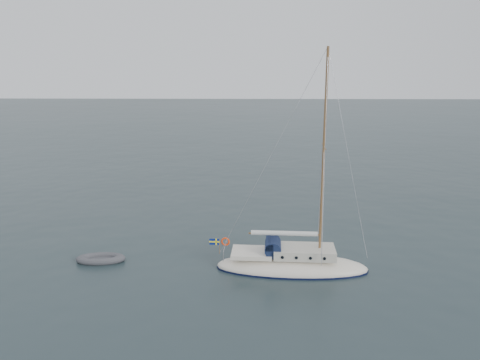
{
  "coord_description": "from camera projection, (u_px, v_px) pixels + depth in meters",
  "views": [
    {
      "loc": [
        1.23,
        -26.21,
        11.05
      ],
      "look_at": [
        0.6,
        0.0,
        4.77
      ],
      "focal_mm": 35.0,
      "sensor_mm": 36.0,
      "label": 1
    }
  ],
  "objects": [
    {
      "name": "dinghy",
      "position": [
        101.0,
        259.0,
        27.39
      ],
      "size": [
        2.86,
        1.29,
        0.41
      ],
      "rotation": [
        0.0,
        0.0,
        0.09
      ],
      "color": "#4C4C52",
      "rests_on": "ground"
    },
    {
      "name": "sailboat",
      "position": [
        292.0,
        254.0,
        26.1
      ],
      "size": [
        8.92,
        2.67,
        12.7
      ],
      "rotation": [
        0.0,
        0.0,
        -0.05
      ],
      "color": "#EFE3D0",
      "rests_on": "ground"
    },
    {
      "name": "ground",
      "position": [
        230.0,
        257.0,
        28.09
      ],
      "size": [
        300.0,
        300.0,
        0.0
      ],
      "primitive_type": "plane",
      "color": "black",
      "rests_on": "ground"
    }
  ]
}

